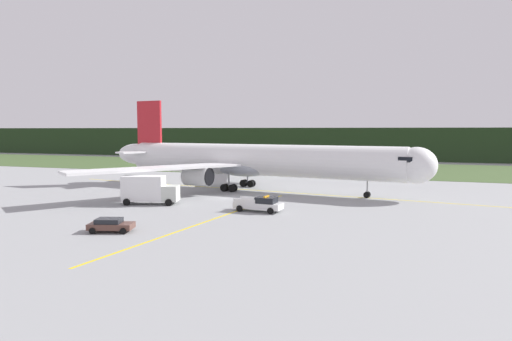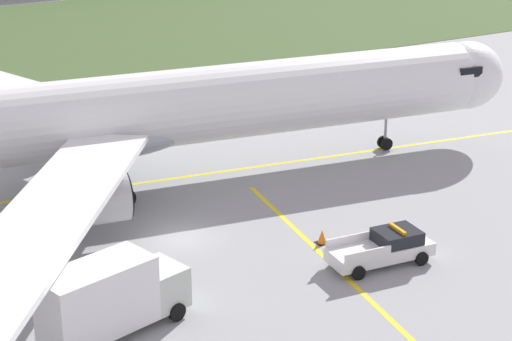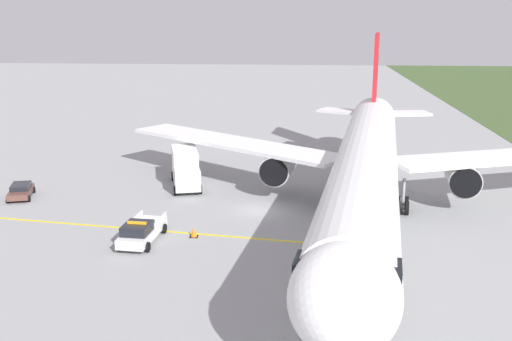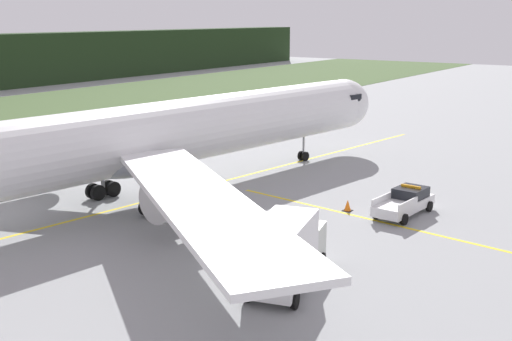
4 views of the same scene
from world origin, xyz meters
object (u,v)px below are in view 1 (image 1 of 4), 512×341
(catering_truck, at_px, (149,189))
(apron_cone, at_px, (258,203))
(airliner, at_px, (252,161))
(ops_pickup_truck, at_px, (260,204))
(staff_car, at_px, (111,225))

(catering_truck, height_order, apron_cone, catering_truck)
(airliner, xyz_separation_m, ops_pickup_truck, (6.91, -17.23, -3.84))
(catering_truck, bearing_deg, ops_pickup_truck, -1.24)
(catering_truck, bearing_deg, airliner, 63.51)
(airliner, bearing_deg, ops_pickup_truck, -68.16)
(airliner, xyz_separation_m, catering_truck, (-8.43, -16.90, -2.81))
(ops_pickup_truck, distance_m, catering_truck, 15.37)
(airliner, relative_size, apron_cone, 67.83)
(airliner, relative_size, staff_car, 12.33)
(catering_truck, distance_m, apron_cone, 14.32)
(airliner, distance_m, apron_cone, 15.21)
(catering_truck, bearing_deg, apron_cone, 13.68)
(airliner, height_order, apron_cone, airliner)
(ops_pickup_truck, xyz_separation_m, apron_cone, (-1.50, 3.70, -0.51))
(staff_car, bearing_deg, ops_pickup_truck, 54.54)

